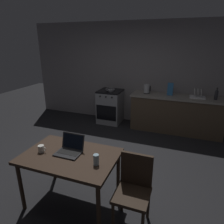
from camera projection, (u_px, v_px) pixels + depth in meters
ground_plane at (93, 171)px, 3.43m from camera, size 12.00×12.00×0.00m
back_wall at (145, 74)px, 5.17m from camera, size 6.40×0.10×2.59m
kitchen_counter at (176, 114)px, 4.86m from camera, size 2.16×0.64×0.89m
stove_oven at (110, 106)px, 5.41m from camera, size 0.60×0.62×0.89m
dining_table at (70, 160)px, 2.57m from camera, size 1.20×0.80×0.74m
chair at (134, 186)px, 2.34m from camera, size 0.40×0.40×0.88m
laptop at (70, 149)px, 2.59m from camera, size 0.32×0.28×0.22m
electric_kettle at (147, 89)px, 4.92m from camera, size 0.17×0.15×0.23m
bottle at (216, 94)px, 4.37m from camera, size 0.07×0.07×0.27m
frying_pan at (110, 90)px, 5.24m from camera, size 0.24×0.41×0.05m
coffee_mug at (41, 149)px, 2.61m from camera, size 0.12×0.08×0.09m
drinking_glass at (96, 160)px, 2.33m from camera, size 0.07×0.07×0.13m
cereal_box at (170, 89)px, 4.74m from camera, size 0.13×0.05×0.29m
dish_rack at (198, 96)px, 4.56m from camera, size 0.34×0.26×0.21m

